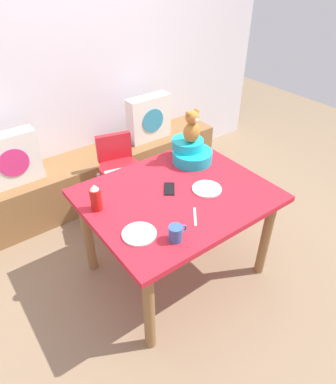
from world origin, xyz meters
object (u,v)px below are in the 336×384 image
pillow_floral_right (149,118)px  teddy_bear (192,127)px  highchair (119,169)px  dining_table (177,205)px  book_stack (118,145)px  dinner_plate_near (207,189)px  dinner_plate_far (139,234)px  ketchup_bottle (96,198)px  pillow_floral_left (11,159)px  cell_phone (169,189)px  infant_seat_teal (191,152)px  coffee_mug (176,233)px

pillow_floral_right → teddy_bear: teddy_bear is taller
highchair → teddy_bear: 0.80m
dining_table → teddy_bear: size_ratio=4.82×
dining_table → highchair: 0.82m
pillow_floral_right → dining_table: 1.36m
book_stack → dining_table: bearing=-100.8°
book_stack → dinner_plate_near: dinner_plate_near is taller
dinner_plate_near → dinner_plate_far: 0.61m
pillow_floral_right → dining_table: bearing=-116.0°
dining_table → ketchup_bottle: bearing=162.0°
book_stack → dinner_plate_far: (-0.66, -1.43, 0.25)m
pillow_floral_left → teddy_bear: 1.48m
book_stack → dinner_plate_near: (-0.05, -1.33, 0.25)m
pillow_floral_left → dining_table: pillow_floral_left is taller
cell_phone → pillow_floral_right: bearing=-80.8°
infant_seat_teal → dinner_plate_far: (-0.76, -0.47, -0.07)m
pillow_floral_right → coffee_mug: pillow_floral_right is taller
pillow_floral_right → dining_table: (-0.60, -1.22, -0.04)m
cell_phone → dining_table: bearing=140.5°
coffee_mug → dinner_plate_near: 0.53m
dining_table → highchair: bearing=89.7°
ketchup_bottle → cell_phone: ketchup_bottle is taller
pillow_floral_left → teddy_bear: bearing=-41.2°
pillow_floral_right → coffee_mug: size_ratio=3.67×
book_stack → highchair: bearing=-118.1°
ketchup_bottle → dinner_plate_far: size_ratio=0.92×
highchair → dinner_plate_near: size_ratio=3.95×
book_stack → ketchup_bottle: bearing=-124.5°
dining_table → infant_seat_teal: bearing=38.7°
pillow_floral_right → ketchup_bottle: ketchup_bottle is taller
infant_seat_teal → cell_phone: bearing=-149.6°
infant_seat_teal → cell_phone: infant_seat_teal is taller
highchair → dinner_plate_near: bearing=-78.6°
book_stack → dinner_plate_near: bearing=-92.2°
pillow_floral_right → infant_seat_teal: 0.99m
pillow_floral_left → ketchup_bottle: (0.24, -1.06, 0.15)m
ketchup_bottle → dinner_plate_near: (0.69, -0.25, -0.08)m
dinner_plate_near → book_stack: bearing=87.8°
coffee_mug → dinner_plate_near: size_ratio=0.60×
teddy_bear → coffee_mug: (-0.62, -0.62, -0.23)m
ketchup_bottle → cell_phone: bearing=-11.5°
dinner_plate_near → cell_phone: bearing=142.5°
teddy_bear → dinner_plate_far: bearing=-148.7°
coffee_mug → dinner_plate_far: coffee_mug is taller
pillow_floral_left → book_stack: size_ratio=2.20×
pillow_floral_right → teddy_bear: bearing=-105.0°
highchair → cell_phone: size_ratio=5.49×
infant_seat_teal → dinner_plate_far: size_ratio=1.65×
dining_table → teddy_bear: teddy_bear is taller
dining_table → dinner_plate_far: bearing=-155.7°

